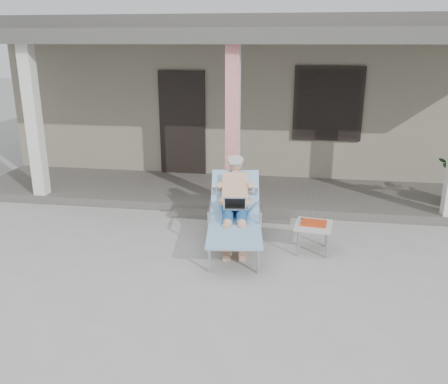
# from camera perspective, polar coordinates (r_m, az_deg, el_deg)

# --- Properties ---
(ground) EXTENTS (60.00, 60.00, 0.00)m
(ground) POSITION_cam_1_polar(r_m,az_deg,el_deg) (6.22, -1.83, -9.12)
(ground) COLOR #9E9E99
(ground) RESTS_ON ground
(house) EXTENTS (10.40, 5.40, 3.30)m
(house) POSITION_cam_1_polar(r_m,az_deg,el_deg) (12.04, 4.03, 12.22)
(house) COLOR gray
(house) RESTS_ON ground
(porch_deck) EXTENTS (10.00, 2.00, 0.15)m
(porch_deck) POSITION_cam_1_polar(r_m,az_deg,el_deg) (8.94, 1.77, -0.09)
(porch_deck) COLOR #605B56
(porch_deck) RESTS_ON ground
(porch_overhang) EXTENTS (10.00, 2.30, 2.85)m
(porch_overhang) POSITION_cam_1_polar(r_m,az_deg,el_deg) (8.46, 1.91, 17.58)
(porch_overhang) COLOR silver
(porch_overhang) RESTS_ON porch_deck
(porch_step) EXTENTS (2.00, 0.30, 0.07)m
(porch_step) POSITION_cam_1_polar(r_m,az_deg,el_deg) (7.87, 0.70, -2.87)
(porch_step) COLOR #605B56
(porch_step) RESTS_ON ground
(lounger) EXTENTS (0.93, 1.94, 1.23)m
(lounger) POSITION_cam_1_polar(r_m,az_deg,el_deg) (6.66, 1.33, -0.22)
(lounger) COLOR #B7B7BC
(lounger) RESTS_ON ground
(side_table) EXTENTS (0.54, 0.54, 0.44)m
(side_table) POSITION_cam_1_polar(r_m,az_deg,el_deg) (6.65, 10.72, -4.12)
(side_table) COLOR beige
(side_table) RESTS_ON ground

